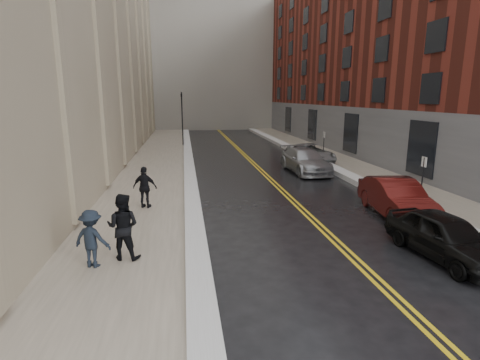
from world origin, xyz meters
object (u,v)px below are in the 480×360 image
object	(u,v)px
car_silver_far	(311,153)
pedestrian_b	(92,239)
pedestrian_c	(145,187)
car_maroon	(396,198)
pedestrian_a	(123,227)
car_black	(445,236)
car_silver_near	(305,160)

from	to	relation	value
car_silver_far	pedestrian_b	distance (m)	20.17
car_silver_far	pedestrian_c	bearing A→B (deg)	-143.54
car_maroon	pedestrian_c	distance (m)	10.44
pedestrian_a	pedestrian_c	xyz separation A→B (m)	(0.12, 5.17, -0.09)
car_black	pedestrian_c	size ratio (longest dim) A/B	2.29
pedestrian_b	pedestrian_c	size ratio (longest dim) A/B	0.92
pedestrian_a	pedestrian_c	size ratio (longest dim) A/B	1.10
car_black	pedestrian_a	bearing A→B (deg)	167.88
pedestrian_c	car_silver_far	bearing A→B (deg)	-118.47
car_black	car_silver_near	world-z (taller)	car_silver_near
car_maroon	pedestrian_a	bearing A→B (deg)	-157.74
car_black	car_silver_near	distance (m)	13.38
pedestrian_a	pedestrian_b	distance (m)	0.90
car_black	pedestrian_a	size ratio (longest dim) A/B	2.08
car_maroon	car_silver_far	size ratio (longest dim) A/B	0.94
car_maroon	car_silver_near	distance (m)	9.34
car_silver_far	pedestrian_b	size ratio (longest dim) A/B	2.97
car_black	pedestrian_b	bearing A→B (deg)	170.73
car_silver_far	pedestrian_b	xyz separation A→B (m)	(-11.89, -16.29, 0.29)
pedestrian_a	pedestrian_c	distance (m)	5.17
car_maroon	car_silver_far	xyz separation A→B (m)	(0.77, 12.85, -0.08)
car_silver_near	pedestrian_b	size ratio (longest dim) A/B	3.19
car_silver_far	car_silver_near	bearing A→B (deg)	-122.03
car_black	pedestrian_a	distance (m)	9.58
car_maroon	pedestrian_a	xyz separation A→B (m)	(-10.33, -3.01, 0.37)
pedestrian_a	pedestrian_b	xyz separation A→B (m)	(-0.78, -0.43, -0.16)
car_silver_far	pedestrian_b	bearing A→B (deg)	-133.88
car_black	car_silver_near	xyz separation A→B (m)	(0.00, 13.38, 0.06)
car_black	car_maroon	distance (m)	4.16
pedestrian_a	car_silver_near	bearing A→B (deg)	-114.28
car_silver_far	pedestrian_b	world-z (taller)	pedestrian_b
pedestrian_b	car_maroon	bearing A→B (deg)	-141.38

